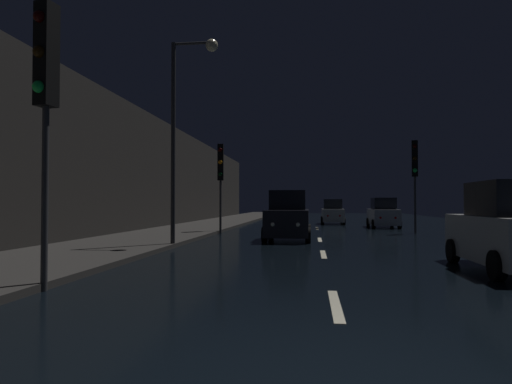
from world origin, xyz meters
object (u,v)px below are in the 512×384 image
at_px(traffic_light_near_left, 45,79).
at_px(car_approaching_headlights, 288,217).
at_px(traffic_light_far_left, 221,169).
at_px(streetlamp_overhead, 185,110).
at_px(traffic_light_far_right, 415,166).
at_px(car_parked_right_near, 510,230).
at_px(car_parked_right_far, 383,214).
at_px(car_distant_taillights, 333,213).

relative_size(traffic_light_near_left, car_approaching_headlights, 1.24).
height_order(traffic_light_far_left, streetlamp_overhead, streetlamp_overhead).
relative_size(traffic_light_near_left, traffic_light_far_right, 1.08).
xyz_separation_m(car_parked_right_near, car_parked_right_far, (0.00, 18.50, -0.08)).
xyz_separation_m(traffic_light_near_left, car_distant_taillights, (6.42, 26.59, -2.99)).
bearing_deg(car_approaching_headlights, streetlamp_overhead, -41.66).
distance_m(traffic_light_far_left, car_distant_taillights, 13.20).
height_order(streetlamp_overhead, car_distant_taillights, streetlamp_overhead).
distance_m(car_distant_taillights, car_parked_right_far, 5.43).
height_order(traffic_light_near_left, car_approaching_headlights, traffic_light_near_left).
bearing_deg(car_approaching_headlights, car_distant_taillights, 170.03).
height_order(car_approaching_headlights, car_parked_right_far, car_approaching_headlights).
relative_size(car_approaching_headlights, car_parked_right_near, 1.01).
relative_size(traffic_light_far_right, streetlamp_overhead, 0.66).
relative_size(traffic_light_near_left, traffic_light_far_left, 1.12).
bearing_deg(traffic_light_far_left, car_parked_right_near, 31.16).
distance_m(traffic_light_near_left, streetlamp_overhead, 7.94).
bearing_deg(car_parked_right_near, traffic_light_far_left, 38.55).
bearing_deg(car_approaching_headlights, car_parked_right_near, 34.54).
relative_size(traffic_light_near_left, car_parked_right_far, 1.37).
height_order(car_approaching_headlights, car_parked_right_near, car_approaching_headlights).
bearing_deg(traffic_light_far_right, car_distant_taillights, -148.36).
relative_size(traffic_light_far_right, traffic_light_far_left, 1.04).
distance_m(traffic_light_far_right, streetlamp_overhead, 13.31).
bearing_deg(car_parked_right_near, traffic_light_far_right, -3.48).
relative_size(streetlamp_overhead, car_parked_right_far, 1.94).
height_order(car_distant_taillights, car_parked_right_near, car_parked_right_near).
bearing_deg(traffic_light_near_left, car_approaching_headlights, 172.60).
xyz_separation_m(traffic_light_far_right, streetlamp_overhead, (-9.87, -8.82, 1.35)).
bearing_deg(car_distant_taillights, streetlamp_overhead, 162.06).
distance_m(streetlamp_overhead, car_parked_right_near, 10.78).
xyz_separation_m(traffic_light_far_left, car_approaching_headlights, (3.70, -3.53, -2.40)).
relative_size(car_distant_taillights, car_parked_right_near, 0.89).
distance_m(car_parked_right_near, car_parked_right_far, 18.50).
distance_m(traffic_light_far_left, streetlamp_overhead, 7.57).
bearing_deg(traffic_light_near_left, traffic_light_far_right, 159.04).
distance_m(traffic_light_near_left, car_parked_right_near, 10.49).
xyz_separation_m(traffic_light_far_left, car_parked_right_far, (9.32, 6.80, -2.50)).
xyz_separation_m(streetlamp_overhead, car_approaching_headlights, (3.45, 3.88, -3.93)).
distance_m(traffic_light_far_right, car_parked_right_near, 13.38).
bearing_deg(car_parked_right_far, car_distant_taillights, 33.72).
distance_m(traffic_light_near_left, car_distant_taillights, 27.52).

